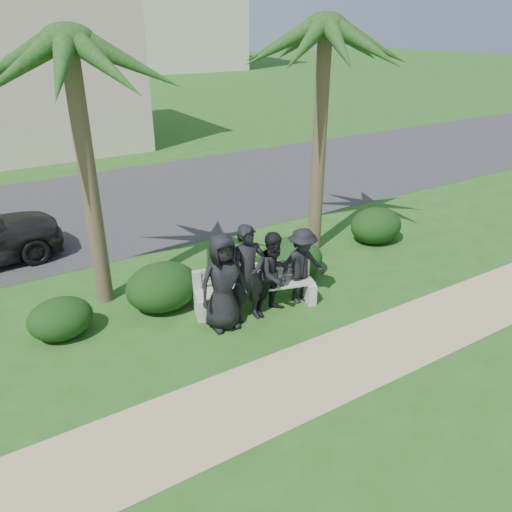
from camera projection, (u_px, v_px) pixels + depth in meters
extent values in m
plane|color=#255016|center=(276.00, 315.00, 9.66)|extent=(160.00, 160.00, 0.00)
cube|color=tan|center=(336.00, 365.00, 8.28)|extent=(30.00, 1.60, 0.01)
cube|color=#2D2D30|center=(136.00, 201.00, 15.82)|extent=(160.00, 8.00, 0.01)
cube|color=beige|center=(27.00, 64.00, 21.55)|extent=(8.00, 8.00, 7.00)
cube|color=#ADA491|center=(256.00, 288.00, 9.74)|extent=(2.44, 1.18, 0.04)
cube|color=#ADA491|center=(249.00, 272.00, 9.82)|extent=(2.30, 0.69, 0.28)
cube|color=beige|center=(205.00, 314.00, 9.31)|extent=(0.30, 0.57, 0.44)
cube|color=beige|center=(301.00, 284.00, 10.37)|extent=(0.30, 0.57, 0.44)
imported|color=black|center=(223.00, 283.00, 8.94)|extent=(0.94, 0.64, 1.84)
imported|color=black|center=(248.00, 274.00, 9.18)|extent=(0.73, 0.51, 1.91)
imported|color=black|center=(275.00, 273.00, 9.46)|extent=(0.89, 0.74, 1.66)
imported|color=black|center=(302.00, 266.00, 9.84)|extent=(1.03, 0.60, 1.58)
ellipsoid|color=#17340E|center=(60.00, 317.00, 8.90)|extent=(1.14, 0.94, 0.75)
ellipsoid|color=#17340E|center=(162.00, 285.00, 9.77)|extent=(1.45, 1.20, 0.95)
ellipsoid|color=#17340E|center=(240.00, 269.00, 10.66)|extent=(1.09, 0.90, 0.71)
ellipsoid|color=#17340E|center=(297.00, 258.00, 11.07)|extent=(1.22, 1.01, 0.80)
ellipsoid|color=#17340E|center=(286.00, 253.00, 11.43)|extent=(1.10, 0.91, 0.71)
ellipsoid|color=#17340E|center=(376.00, 224.00, 12.76)|extent=(1.38, 1.14, 0.90)
ellipsoid|color=#17340E|center=(279.00, 259.00, 11.14)|extent=(1.09, 0.90, 0.71)
cylinder|color=brown|center=(89.00, 184.00, 9.19)|extent=(0.32, 0.32, 4.90)
cylinder|color=brown|center=(319.00, 147.00, 11.49)|extent=(0.32, 0.32, 5.09)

